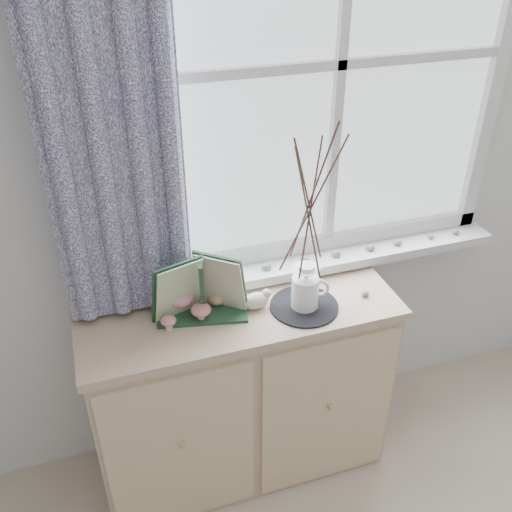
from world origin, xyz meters
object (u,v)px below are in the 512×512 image
(twig_pitcher, at_px, (310,202))
(botanical_book, at_px, (203,293))
(toadstool_cluster, at_px, (183,303))
(sideboard, at_px, (241,390))

(twig_pitcher, bearing_deg, botanical_book, -161.41)
(botanical_book, xyz_separation_m, toadstool_cluster, (-0.06, 0.06, -0.07))
(sideboard, xyz_separation_m, botanical_book, (-0.14, -0.04, 0.56))
(twig_pitcher, bearing_deg, toadstool_cluster, -168.50)
(sideboard, distance_m, botanical_book, 0.57)
(botanical_book, bearing_deg, toadstool_cluster, 147.15)
(botanical_book, relative_size, twig_pitcher, 0.50)
(botanical_book, xyz_separation_m, twig_pitcher, (0.37, -0.03, 0.31))
(botanical_book, bearing_deg, sideboard, 26.40)
(sideboard, distance_m, toadstool_cluster, 0.52)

